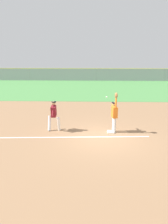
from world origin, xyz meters
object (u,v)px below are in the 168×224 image
(parked_car_white, at_px, (120,74))
(parked_car_black, at_px, (27,73))
(parked_car_red, at_px, (58,74))
(parked_car_tan, at_px, (150,74))
(baseball, at_px, (107,97))
(first_base, at_px, (111,132))
(runner, at_px, (54,114))
(parked_car_blue, at_px, (88,74))
(fielder, at_px, (115,113))

(parked_car_white, bearing_deg, parked_car_black, 174.19)
(parked_car_red, bearing_deg, parked_car_tan, -3.37)
(parked_car_tan, bearing_deg, baseball, -102.29)
(parked_car_black, bearing_deg, first_base, -59.66)
(runner, xyz_separation_m, parked_car_blue, (1.36, 26.92, -0.32))
(runner, relative_size, parked_car_white, 0.38)
(baseball, distance_m, parked_car_tan, 28.94)
(first_base, xyz_separation_m, parked_car_white, (3.76, 27.19, 0.63))
(first_base, bearing_deg, parked_car_white, 82.14)
(runner, bearing_deg, first_base, -2.92)
(parked_car_tan, bearing_deg, parked_car_red, -172.66)
(parked_car_white, bearing_deg, baseball, -102.72)
(fielder, xyz_separation_m, baseball, (-0.43, 0.26, 0.83))
(parked_car_black, distance_m, parked_car_blue, 10.65)
(first_base, height_order, parked_car_red, parked_car_red)
(first_base, xyz_separation_m, runner, (-3.19, 0.19, 0.96))
(runner, bearing_deg, parked_car_black, 109.20)
(baseball, bearing_deg, first_base, -53.99)
(runner, xyz_separation_m, parked_car_tan, (11.99, 27.61, -0.32))
(runner, xyz_separation_m, parked_car_white, (6.95, 27.00, -0.32))
(parked_car_red, distance_m, parked_car_tan, 15.69)
(first_base, height_order, baseball, baseball)
(parked_car_blue, height_order, parked_car_tan, same)
(first_base, xyz_separation_m, parked_car_red, (-6.89, 27.43, 0.63))
(parked_car_red, relative_size, parked_car_blue, 1.01)
(first_base, distance_m, parked_car_red, 28.28)
(parked_car_black, relative_size, parked_car_red, 1.01)
(fielder, bearing_deg, first_base, 16.74)
(first_base, height_order, parked_car_white, parked_car_white)
(parked_car_blue, bearing_deg, fielder, -88.50)
(parked_car_tan, bearing_deg, parked_car_blue, -170.31)
(first_base, distance_m, runner, 3.34)
(first_base, relative_size, parked_car_red, 0.08)
(first_base, bearing_deg, parked_car_black, 114.28)
(baseball, xyz_separation_m, parked_car_blue, (-1.58, 26.76, -1.27))
(parked_car_red, bearing_deg, runner, -87.03)
(parked_car_red, xyz_separation_m, parked_car_white, (10.64, -0.24, 0.00))
(fielder, height_order, parked_car_black, fielder)
(parked_car_blue, bearing_deg, parked_car_white, -1.96)
(baseball, bearing_deg, parked_car_black, 114.11)
(baseball, distance_m, parked_car_blue, 26.84)
(runner, bearing_deg, baseball, 3.60)
(parked_car_white, bearing_deg, fielder, -101.74)
(parked_car_black, bearing_deg, runner, -65.27)
(first_base, relative_size, parked_car_white, 0.08)
(baseball, bearing_deg, parked_car_red, 103.76)
(parked_car_white, bearing_deg, parked_car_red, 174.50)
(first_base, xyz_separation_m, parked_car_black, (-12.47, 27.64, 0.63))
(baseball, height_order, parked_car_tan, baseball)
(runner, xyz_separation_m, parked_car_black, (-9.28, 27.45, -0.32))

